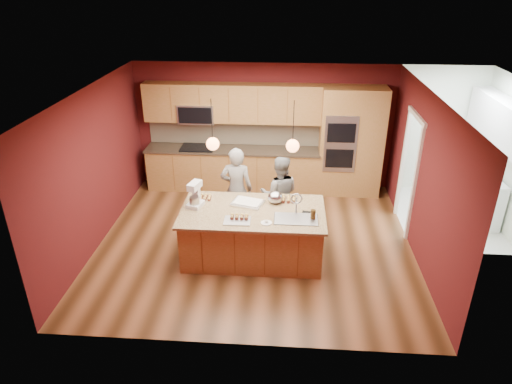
# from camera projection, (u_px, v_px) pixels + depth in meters

# --- Properties ---
(floor) EXTENTS (5.50, 5.50, 0.00)m
(floor) POSITION_uv_depth(u_px,v_px,m) (255.00, 242.00, 8.19)
(floor) COLOR #402612
(floor) RESTS_ON ground
(ceiling) EXTENTS (5.50, 5.50, 0.00)m
(ceiling) POSITION_uv_depth(u_px,v_px,m) (255.00, 92.00, 7.00)
(ceiling) COLOR silver
(ceiling) RESTS_ON ground
(wall_back) EXTENTS (5.50, 0.00, 5.50)m
(wall_back) POSITION_uv_depth(u_px,v_px,m) (264.00, 126.00, 9.83)
(wall_back) COLOR #4D1214
(wall_back) RESTS_ON ground
(wall_front) EXTENTS (5.50, 0.00, 5.50)m
(wall_front) POSITION_uv_depth(u_px,v_px,m) (239.00, 258.00, 5.35)
(wall_front) COLOR #4D1214
(wall_front) RESTS_ON ground
(wall_left) EXTENTS (0.00, 5.00, 5.00)m
(wall_left) POSITION_uv_depth(u_px,v_px,m) (94.00, 168.00, 7.77)
(wall_left) COLOR #4D1214
(wall_left) RESTS_ON ground
(wall_right) EXTENTS (0.00, 5.00, 5.00)m
(wall_right) POSITION_uv_depth(u_px,v_px,m) (423.00, 178.00, 7.41)
(wall_right) COLOR #4D1214
(wall_right) RESTS_ON ground
(cabinet_run) EXTENTS (3.74, 0.64, 2.30)m
(cabinet_run) POSITION_uv_depth(u_px,v_px,m) (231.00, 146.00, 9.81)
(cabinet_run) COLOR olive
(cabinet_run) RESTS_ON floor
(oven_column) EXTENTS (1.30, 0.62, 2.30)m
(oven_column) POSITION_uv_depth(u_px,v_px,m) (351.00, 142.00, 9.53)
(oven_column) COLOR olive
(oven_column) RESTS_ON floor
(doorway_trim) EXTENTS (0.08, 1.11, 2.20)m
(doorway_trim) POSITION_uv_depth(u_px,v_px,m) (408.00, 175.00, 8.26)
(doorway_trim) COLOR white
(doorway_trim) RESTS_ON wall_right
(laundry_room) EXTENTS (2.60, 2.70, 2.70)m
(laundry_room) POSITION_uv_depth(u_px,v_px,m) (503.00, 122.00, 8.12)
(laundry_room) COLOR silver
(laundry_room) RESTS_ON ground
(pendant_left) EXTENTS (0.20, 0.20, 0.80)m
(pendant_left) POSITION_uv_depth(u_px,v_px,m) (213.00, 144.00, 6.96)
(pendant_left) COLOR black
(pendant_left) RESTS_ON ceiling
(pendant_right) EXTENTS (0.20, 0.20, 0.80)m
(pendant_right) POSITION_uv_depth(u_px,v_px,m) (293.00, 146.00, 6.88)
(pendant_right) COLOR black
(pendant_right) RESTS_ON ceiling
(island) EXTENTS (2.35, 1.32, 1.24)m
(island) POSITION_uv_depth(u_px,v_px,m) (254.00, 233.00, 7.60)
(island) COLOR olive
(island) RESTS_ON floor
(person_left) EXTENTS (0.59, 0.39, 1.60)m
(person_left) POSITION_uv_depth(u_px,v_px,m) (236.00, 189.00, 8.29)
(person_left) COLOR black
(person_left) RESTS_ON floor
(person_right) EXTENTS (0.73, 0.58, 1.46)m
(person_right) POSITION_uv_depth(u_px,v_px,m) (279.00, 194.00, 8.27)
(person_right) COLOR gray
(person_right) RESTS_ON floor
(stand_mixer) EXTENTS (0.29, 0.35, 0.42)m
(stand_mixer) POSITION_uv_depth(u_px,v_px,m) (195.00, 196.00, 7.50)
(stand_mixer) COLOR white
(stand_mixer) RESTS_ON island
(sheet_cake) EXTENTS (0.59, 0.50, 0.05)m
(sheet_cake) POSITION_uv_depth(u_px,v_px,m) (248.00, 203.00, 7.63)
(sheet_cake) COLOR white
(sheet_cake) RESTS_ON island
(cooling_rack) EXTENTS (0.42, 0.30, 0.02)m
(cooling_rack) POSITION_uv_depth(u_px,v_px,m) (237.00, 221.00, 7.10)
(cooling_rack) COLOR #A6A8AE
(cooling_rack) RESTS_ON island
(mixing_bowl) EXTENTS (0.26, 0.26, 0.22)m
(mixing_bowl) POSITION_uv_depth(u_px,v_px,m) (275.00, 197.00, 7.63)
(mixing_bowl) COLOR #AEAFB5
(mixing_bowl) RESTS_ON island
(plate) EXTENTS (0.17, 0.17, 0.01)m
(plate) POSITION_uv_depth(u_px,v_px,m) (266.00, 223.00, 7.05)
(plate) COLOR silver
(plate) RESTS_ON island
(tumbler) EXTENTS (0.08, 0.08, 0.16)m
(tumbler) POSITION_uv_depth(u_px,v_px,m) (313.00, 215.00, 7.14)
(tumbler) COLOR #37240E
(tumbler) RESTS_ON island
(phone) EXTENTS (0.14, 0.09, 0.01)m
(phone) POSITION_uv_depth(u_px,v_px,m) (306.00, 212.00, 7.37)
(phone) COLOR black
(phone) RESTS_ON island
(cupcakes_left) EXTENTS (0.28, 0.21, 0.06)m
(cupcakes_left) POSITION_uv_depth(u_px,v_px,m) (203.00, 197.00, 7.79)
(cupcakes_left) COLOR tan
(cupcakes_left) RESTS_ON island
(cupcakes_rack) EXTENTS (0.30, 0.15, 0.07)m
(cupcakes_rack) POSITION_uv_depth(u_px,v_px,m) (239.00, 216.00, 7.14)
(cupcakes_rack) COLOR tan
(cupcakes_rack) RESTS_ON island
(cupcakes_right) EXTENTS (0.25, 0.25, 0.07)m
(cupcakes_right) POSITION_uv_depth(u_px,v_px,m) (288.00, 199.00, 7.73)
(cupcakes_right) COLOR tan
(cupcakes_right) RESTS_ON island
(washer) EXTENTS (0.59, 0.61, 0.90)m
(washer) POSITION_uv_depth(u_px,v_px,m) (483.00, 204.00, 8.52)
(washer) COLOR white
(washer) RESTS_ON floor
(dryer) EXTENTS (0.80, 0.81, 1.02)m
(dryer) POSITION_uv_depth(u_px,v_px,m) (471.00, 188.00, 9.01)
(dryer) COLOR white
(dryer) RESTS_ON floor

